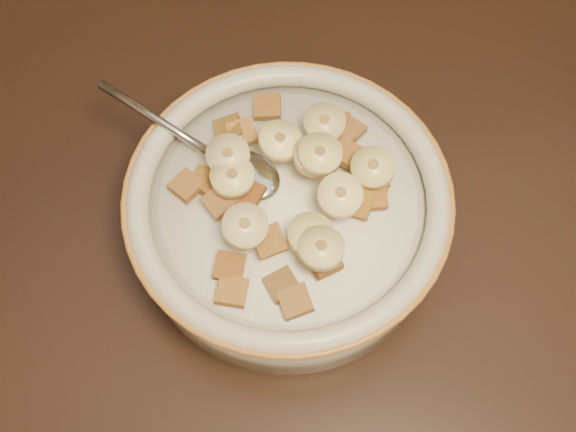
{
  "coord_description": "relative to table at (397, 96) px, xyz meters",
  "views": [
    {
      "loc": [
        -0.12,
        -0.38,
        1.26
      ],
      "look_at": [
        -0.11,
        -0.14,
        0.78
      ],
      "focal_mm": 45.0,
      "sensor_mm": 36.0,
      "label": 1
    }
  ],
  "objects": [
    {
      "name": "table",
      "position": [
        0.0,
        0.0,
        0.0
      ],
      "size": [
        1.42,
        0.93,
        0.04
      ],
      "primitive_type": "cube",
      "rotation": [
        0.0,
        0.0,
        0.02
      ],
      "color": "black",
      "rests_on": "floor"
    },
    {
      "name": "cereal_square_5",
      "position": [
        -0.06,
        -0.09,
        0.08
      ],
      "size": [
        0.03,
        0.03,
        0.01
      ],
      "primitive_type": "cube",
      "rotation": [
        0.1,
        0.05,
        2.37
      ],
      "color": "brown",
      "rests_on": "milk"
    },
    {
      "name": "banana_slice_7",
      "position": [
        -0.15,
        -0.11,
        0.1
      ],
      "size": [
        0.03,
        0.03,
        0.01
      ],
      "primitive_type": "cylinder",
      "rotation": [
        0.08,
        -0.07,
        0.05
      ],
      "color": "beige",
      "rests_on": "milk"
    },
    {
      "name": "banana_slice_2",
      "position": [
        -0.09,
        -0.19,
        0.1
      ],
      "size": [
        0.04,
        0.04,
        0.01
      ],
      "primitive_type": "cylinder",
      "rotation": [
        -0.02,
        0.13,
        1.1
      ],
      "color": "beige",
      "rests_on": "milk"
    },
    {
      "name": "banana_slice_0",
      "position": [
        -0.09,
        -0.18,
        0.1
      ],
      "size": [
        0.04,
        0.04,
        0.01
      ],
      "primitive_type": "cylinder",
      "rotation": [
        0.05,
        -0.04,
        2.7
      ],
      "color": "#D0C17A",
      "rests_on": "milk"
    },
    {
      "name": "cereal_square_15",
      "position": [
        -0.04,
        -0.13,
        0.08
      ],
      "size": [
        0.02,
        0.02,
        0.01
      ],
      "primitive_type": "cube",
      "rotation": [
        0.06,
        -0.13,
        1.64
      ],
      "color": "#9A541B",
      "rests_on": "milk"
    },
    {
      "name": "banana_slice_6",
      "position": [
        -0.09,
        -0.12,
        0.1
      ],
      "size": [
        0.04,
        0.04,
        0.01
      ],
      "primitive_type": "cylinder",
      "rotation": [
        0.04,
        -0.06,
        1.76
      ],
      "color": "beige",
      "rests_on": "milk"
    },
    {
      "name": "cereal_square_12",
      "position": [
        -0.16,
        -0.12,
        0.08
      ],
      "size": [
        0.03,
        0.03,
        0.01
      ],
      "primitive_type": "cube",
      "rotation": [
        -0.2,
        -0.08,
        1.14
      ],
      "color": "brown",
      "rests_on": "milk"
    },
    {
      "name": "milk",
      "position": [
        -0.11,
        -0.14,
        0.07
      ],
      "size": [
        0.19,
        0.19,
        0.0
      ],
      "primitive_type": "cylinder",
      "color": "silver",
      "rests_on": "cereal_bowl"
    },
    {
      "name": "banana_slice_9",
      "position": [
        -0.11,
        -0.1,
        0.1
      ],
      "size": [
        0.04,
        0.04,
        0.02
      ],
      "primitive_type": "cylinder",
      "rotation": [
        0.13,
        0.1,
        1.05
      ],
      "color": "#FCE797",
      "rests_on": "milk"
    },
    {
      "name": "cereal_square_14",
      "position": [
        -0.12,
        -0.18,
        0.09
      ],
      "size": [
        0.03,
        0.03,
        0.01
      ],
      "primitive_type": "cube",
      "rotation": [
        0.23,
        -0.07,
        0.32
      ],
      "color": "brown",
      "rests_on": "milk"
    },
    {
      "name": "cereal_square_10",
      "position": [
        -0.18,
        -0.13,
        0.08
      ],
      "size": [
        0.03,
        0.03,
        0.01
      ],
      "primitive_type": "cube",
      "rotation": [
        0.02,
        0.07,
        2.38
      ],
      "color": "brown",
      "rests_on": "milk"
    },
    {
      "name": "banana_slice_5",
      "position": [
        -0.08,
        -0.12,
        0.11
      ],
      "size": [
        0.04,
        0.04,
        0.01
      ],
      "primitive_type": "cylinder",
      "rotation": [
        0.04,
        0.06,
        0.96
      ],
      "color": "#FFEE7E",
      "rests_on": "milk"
    },
    {
      "name": "cereal_square_9",
      "position": [
        -0.11,
        -0.22,
        0.08
      ],
      "size": [
        0.03,
        0.02,
        0.01
      ],
      "primitive_type": "cube",
      "rotation": [
        -0.17,
        0.01,
        1.83
      ],
      "color": "brown",
      "rests_on": "milk"
    },
    {
      "name": "cereal_square_16",
      "position": [
        -0.04,
        -0.13,
        0.08
      ],
      "size": [
        0.03,
        0.03,
        0.01
      ],
      "primitive_type": "cube",
      "rotation": [
        0.18,
        0.0,
        2.83
      ],
      "color": "brown",
      "rests_on": "milk"
    },
    {
      "name": "cereal_square_1",
      "position": [
        -0.15,
        -0.21,
        0.08
      ],
      "size": [
        0.02,
        0.02,
        0.01
      ],
      "primitive_type": "cube",
      "rotation": [
        0.06,
        -0.07,
        2.93
      ],
      "color": "brown",
      "rests_on": "milk"
    },
    {
      "name": "cereal_square_20",
      "position": [
        -0.16,
        -0.13,
        0.08
      ],
      "size": [
        0.03,
        0.03,
        0.01
      ],
      "primitive_type": "cube",
      "rotation": [
        -0.08,
        0.1,
        0.79
      ],
      "color": "brown",
      "rests_on": "milk"
    },
    {
      "name": "cereal_square_3",
      "position": [
        -0.05,
        -0.14,
        0.09
      ],
      "size": [
        0.02,
        0.02,
        0.01
      ],
      "primitive_type": "cube",
      "rotation": [
        0.11,
        0.11,
        0.05
      ],
      "color": "brown",
      "rests_on": "milk"
    },
    {
      "name": "cereal_square_13",
      "position": [
        -0.06,
        -0.11,
        0.09
      ],
      "size": [
        0.03,
        0.03,
        0.01
      ],
      "primitive_type": "cube",
      "rotation": [
        0.12,
        0.06,
        2.49
      ],
      "color": "brown",
      "rests_on": "milk"
    },
    {
      "name": "cereal_square_21",
      "position": [
        -0.07,
        -0.1,
        0.09
      ],
      "size": [
        0.03,
        0.03,
        0.01
      ],
      "primitive_type": "cube",
      "rotation": [
        0.09,
        0.16,
        0.89
      ],
      "color": "brown",
      "rests_on": "milk"
    },
    {
      "name": "cereal_square_2",
      "position": [
        -0.11,
        -0.21,
        0.08
      ],
      "size": [
        0.03,
        0.03,
        0.01
      ],
      "primitive_type": "cube",
      "rotation": [
        -0.13,
        0.16,
        1.99
      ],
      "color": "brown",
      "rests_on": "milk"
    },
    {
      "name": "banana_slice_8",
      "position": [
        -0.14,
        -0.17,
        0.1
      ],
      "size": [
        0.03,
        0.03,
        0.02
      ],
      "primitive_type": "cylinder",
      "rotation": [
        0.11,
        -0.1,
        1.54
      ],
      "color": "#D2BC8D",
      "rests_on": "milk"
    },
    {
      "name": "cereal_square_17",
      "position": [
        -0.13,
        -0.14,
        0.09
      ],
      "size": [
        0.03,
        0.03,
        0.01
      ],
      "primitive_type": "cube",
      "rotation": [
        -0.16,
        0.04,
        2.55
      ],
      "color": "brown",
      "rests_on": "milk"
    },
    {
      "name": "banana_slice_3",
      "position": [
        -0.14,
        -0.13,
        0.1
      ],
      "size": [
        0.04,
        0.04,
        0.01
      ],
      "primitive_type": "cylinder",
      "rotation": [
        -0.01,
        0.08,
        2.01
      ],
      "color": "#D3C36E",
      "rests_on": "milk"
    },
    {
      "name": "floor",
      "position": [
        0.0,
        0.0,
        -0.78
      ],
      "size": [
        4.0,
        4.5,
        0.1
      ],
      "primitive_type": "cube",
      "color": "#422816",
      "rests_on": "ground"
    },
    {
      "name": "banana_slice_1",
      "position": [
        -0.07,
        -0.15,
        0.1
      ],
      "size": [
        0.04,
        0.04,
        0.02
      ],
      "primitive_type": "cylinder",
      "rotation": [
        0.14,
        -0.07,
        0.12
      ],
      "color": "#F5D288",
      "rests_on": "milk"
    },
    {
      "name": "cereal_bowl",
      "position": [
        -0.11,
        -0.14,
        0.05
      ],
      "size": [
        0.23,
        0.23,
        0.05
      ],
      "primitive_type": "cylinder",
      "color": "beige",
      "rests_on": "table"
    },
    {
      "name": "cereal_square_8",
      "position": [
        -0.15,
        -0.19,
        0.08
      ],
      "size": [
        0.02,
        0.02,
        0.01
      ],
      "primitive_type": "cube",
      "rotation": [
        0.13,
        -0.09,
        1.35
      ],
      "color": "brown",
      "rests_on": "milk"
    },
    {
      "name": "cereal_square_0",
      "position": [
        -0.06,
        -0.15,
        0.09
      ],
      "size": [
        0.03,
        0.03,
        0.01
      ],
      "primitive_type": "cube",
      "rotation": [
        -0.23,
        0.07,
        2.73
      ],
      "color": "brown",
      "rests_on": "milk"
    },
    {
      "name": "cereal_square_6",
      "position": [
        -0.12,
        -0.06,
        0.08
      ],
      "size": [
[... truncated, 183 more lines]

